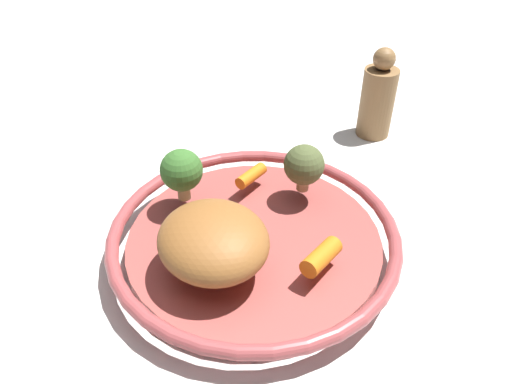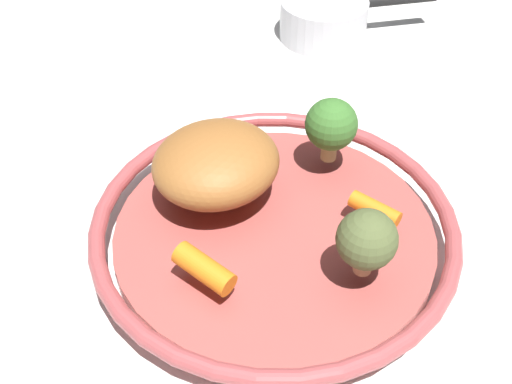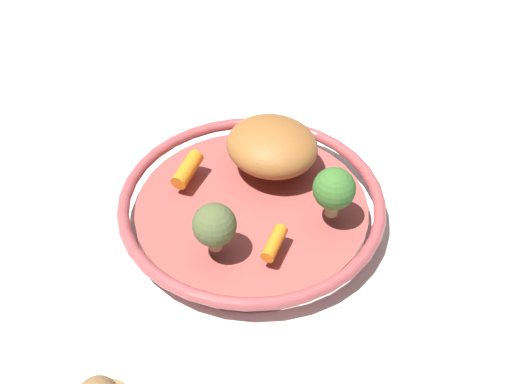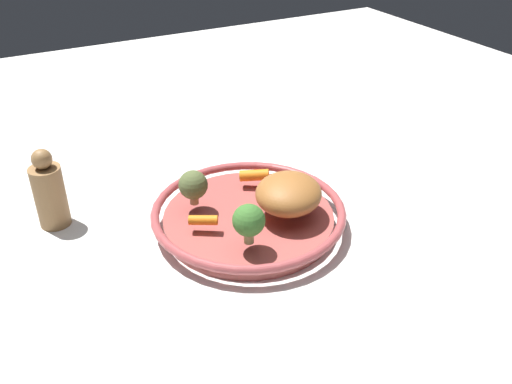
{
  "view_description": "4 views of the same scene",
  "coord_description": "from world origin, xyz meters",
  "views": [
    {
      "loc": [
        -0.43,
        -0.04,
        0.42
      ],
      "look_at": [
        0.03,
        -0.0,
        0.07
      ],
      "focal_mm": 33.66,
      "sensor_mm": 36.0,
      "label": 1
    },
    {
      "loc": [
        0.03,
        -0.44,
        0.47
      ],
      "look_at": [
        -0.02,
        -0.0,
        0.08
      ],
      "focal_mm": 45.82,
      "sensor_mm": 36.0,
      "label": 2
    },
    {
      "loc": [
        0.58,
        -0.09,
        0.6
      ],
      "look_at": [
        0.02,
        0.0,
        0.07
      ],
      "focal_mm": 43.69,
      "sensor_mm": 36.0,
      "label": 3
    },
    {
      "loc": [
        0.38,
        0.73,
        0.58
      ],
      "look_at": [
        -0.03,
        -0.02,
        0.05
      ],
      "focal_mm": 38.65,
      "sensor_mm": 36.0,
      "label": 4
    }
  ],
  "objects": [
    {
      "name": "ground_plane",
      "position": [
        0.0,
        0.0,
        0.0
      ],
      "size": [
        2.5,
        2.5,
        0.0
      ],
      "primitive_type": "plane",
      "color": "silver"
    },
    {
      "name": "serving_bowl",
      "position": [
        0.0,
        0.0,
        0.02
      ],
      "size": [
        0.35,
        0.35,
        0.04
      ],
      "color": "#A84C47",
      "rests_on": "ground_plane"
    },
    {
      "name": "roast_chicken_piece",
      "position": [
        -0.06,
        0.04,
        0.07
      ],
      "size": [
        0.17,
        0.17,
        0.06
      ],
      "primitive_type": "ellipsoid",
      "rotation": [
        0.0,
        0.0,
        3.91
      ],
      "color": "#9A5E2C",
      "rests_on": "serving_bowl"
    },
    {
      "name": "baby_carrot_right",
      "position": [
        -0.05,
        -0.08,
        0.05
      ],
      "size": [
        0.06,
        0.05,
        0.03
      ],
      "primitive_type": "cylinder",
      "rotation": [
        1.67,
        0.0,
        1.01
      ],
      "color": "orange",
      "rests_on": "serving_bowl"
    },
    {
      "name": "baby_carrot_near_rim",
      "position": [
        0.09,
        0.01,
        0.05
      ],
      "size": [
        0.05,
        0.04,
        0.02
      ],
      "primitive_type": "cylinder",
      "rotation": [
        1.6,
        0.0,
        1.02
      ],
      "color": "orange",
      "rests_on": "serving_bowl"
    },
    {
      "name": "broccoli_floret_mid",
      "position": [
        0.08,
        -0.06,
        0.08
      ],
      "size": [
        0.05,
        0.05,
        0.06
      ],
      "color": "tan",
      "rests_on": "serving_bowl"
    },
    {
      "name": "broccoli_floret_small",
      "position": [
        0.05,
        0.09,
        0.08
      ],
      "size": [
        0.05,
        0.05,
        0.07
      ],
      "color": "#9DA466",
      "rests_on": "serving_bowl"
    },
    {
      "name": "pepper_mill",
      "position": [
        0.31,
        -0.18,
        0.07
      ],
      "size": [
        0.06,
        0.06,
        0.15
      ],
      "color": "olive",
      "rests_on": "ground_plane"
    }
  ]
}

